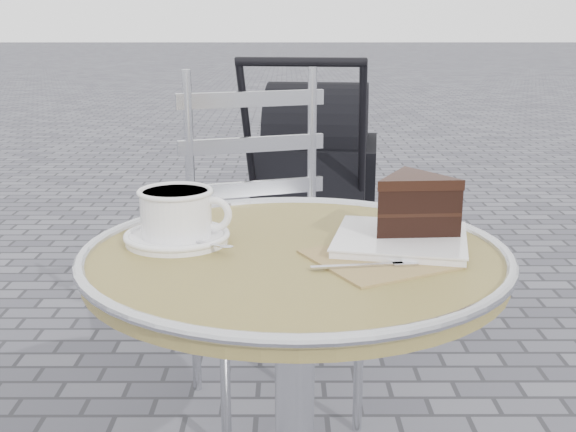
{
  "coord_description": "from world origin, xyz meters",
  "views": [
    {
      "loc": [
        -0.01,
        -1.15,
        1.1
      ],
      "look_at": [
        -0.01,
        0.04,
        0.78
      ],
      "focal_mm": 45.0,
      "sensor_mm": 36.0,
      "label": 1
    }
  ],
  "objects_px": {
    "cake_plate_set": "(411,212)",
    "cappuccino_set": "(178,219)",
    "cafe_table": "(295,341)",
    "baby_stroller": "(315,189)",
    "bistro_chair": "(261,202)"
  },
  "relations": [
    {
      "from": "cafe_table",
      "to": "cake_plate_set",
      "type": "height_order",
      "value": "cake_plate_set"
    },
    {
      "from": "cake_plate_set",
      "to": "bistro_chair",
      "type": "distance_m",
      "value": 0.87
    },
    {
      "from": "cake_plate_set",
      "to": "cappuccino_set",
      "type": "bearing_deg",
      "value": -168.33
    },
    {
      "from": "cappuccino_set",
      "to": "baby_stroller",
      "type": "bearing_deg",
      "value": 84.66
    },
    {
      "from": "cake_plate_set",
      "to": "baby_stroller",
      "type": "distance_m",
      "value": 1.67
    },
    {
      "from": "baby_stroller",
      "to": "cake_plate_set",
      "type": "bearing_deg",
      "value": -79.45
    },
    {
      "from": "cappuccino_set",
      "to": "bistro_chair",
      "type": "height_order",
      "value": "bistro_chair"
    },
    {
      "from": "cake_plate_set",
      "to": "baby_stroller",
      "type": "xyz_separation_m",
      "value": [
        -0.1,
        1.63,
        -0.34
      ]
    },
    {
      "from": "cake_plate_set",
      "to": "cafe_table",
      "type": "bearing_deg",
      "value": -153.54
    },
    {
      "from": "baby_stroller",
      "to": "cafe_table",
      "type": "bearing_deg",
      "value": -86.35
    },
    {
      "from": "cafe_table",
      "to": "cappuccino_set",
      "type": "distance_m",
      "value": 0.29
    },
    {
      "from": "cake_plate_set",
      "to": "baby_stroller",
      "type": "bearing_deg",
      "value": 105.57
    },
    {
      "from": "cafe_table",
      "to": "baby_stroller",
      "type": "bearing_deg",
      "value": 86.56
    },
    {
      "from": "cafe_table",
      "to": "cappuccino_set",
      "type": "bearing_deg",
      "value": 165.03
    },
    {
      "from": "cappuccino_set",
      "to": "bistro_chair",
      "type": "bearing_deg",
      "value": 87.0
    }
  ]
}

